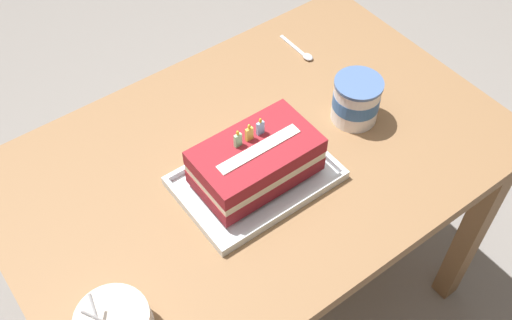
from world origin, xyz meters
The scene contains 6 objects.
ground_plane centered at (0.00, 0.00, 0.00)m, with size 8.00×8.00×0.00m, color gray.
dining_table centered at (0.00, 0.00, 0.66)m, with size 1.22×0.80×0.77m.
foil_tray centered at (-0.05, -0.06, 0.78)m, with size 0.36×0.24×0.02m.
birthday_cake centered at (-0.05, -0.06, 0.85)m, with size 0.28×0.16×0.15m.
ice_cream_tub centered at (0.27, -0.04, 0.83)m, with size 0.12×0.12×0.12m.
serving_spoon_near_tray centered at (0.33, 0.21, 0.78)m, with size 0.02×0.14×0.01m.
Camera 1 is at (-0.56, -0.76, 1.88)m, focal length 42.64 mm.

